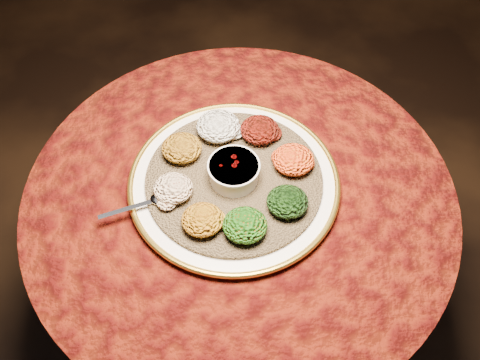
{
  "coord_description": "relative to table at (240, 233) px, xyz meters",
  "views": [
    {
      "loc": [
        0.01,
        -0.67,
        1.71
      ],
      "look_at": [
        0.0,
        0.01,
        0.76
      ],
      "focal_mm": 40.0,
      "sensor_mm": 36.0,
      "label": 1
    }
  ],
  "objects": [
    {
      "name": "portion_shiro",
      "position": [
        -0.13,
        0.08,
        0.23
      ],
      "size": [
        0.09,
        0.09,
        0.04
      ],
      "primitive_type": "ellipsoid",
      "color": "#996812",
      "rests_on": "injera"
    },
    {
      "name": "injera",
      "position": [
        -0.01,
        0.02,
        0.2
      ],
      "size": [
        0.49,
        0.49,
        0.01
      ],
      "primitive_type": "cylinder",
      "rotation": [
        0.0,
        0.0,
        0.32
      ],
      "color": "olive",
      "rests_on": "platter"
    },
    {
      "name": "portion_gomen",
      "position": [
        0.1,
        -0.06,
        0.23
      ],
      "size": [
        0.09,
        0.08,
        0.04
      ],
      "primitive_type": "ellipsoid",
      "color": "black",
      "rests_on": "injera"
    },
    {
      "name": "portion_ayib",
      "position": [
        -0.05,
        0.15,
        0.23
      ],
      "size": [
        0.1,
        0.1,
        0.05
      ],
      "primitive_type": "ellipsoid",
      "color": "white",
      "rests_on": "injera"
    },
    {
      "name": "portion_kitfo",
      "position": [
        0.04,
        0.14,
        0.23
      ],
      "size": [
        0.09,
        0.09,
        0.04
      ],
      "primitive_type": "ellipsoid",
      "color": "black",
      "rests_on": "injera"
    },
    {
      "name": "platter",
      "position": [
        -0.01,
        0.02,
        0.19
      ],
      "size": [
        0.53,
        0.53,
        0.02
      ],
      "rotation": [
        0.0,
        0.0,
        -0.19
      ],
      "color": "white",
      "rests_on": "table"
    },
    {
      "name": "table",
      "position": [
        0.0,
        0.0,
        0.0
      ],
      "size": [
        0.96,
        0.96,
        0.73
      ],
      "color": "black",
      "rests_on": "ground"
    },
    {
      "name": "portion_mixveg",
      "position": [
        0.01,
        -0.12,
        0.23
      ],
      "size": [
        0.09,
        0.09,
        0.04
      ],
      "primitive_type": "ellipsoid",
      "color": "#9B3C0A",
      "rests_on": "injera"
    },
    {
      "name": "portion_timatim",
      "position": [
        -0.14,
        -0.03,
        0.23
      ],
      "size": [
        0.08,
        0.08,
        0.04
      ],
      "primitive_type": "ellipsoid",
      "color": "maroon",
      "rests_on": "injera"
    },
    {
      "name": "portion_tikil",
      "position": [
        0.12,
        0.05,
        0.23
      ],
      "size": [
        0.09,
        0.09,
        0.04
      ],
      "primitive_type": "ellipsoid",
      "color": "#C48B10",
      "rests_on": "injera"
    },
    {
      "name": "spoon",
      "position": [
        -0.18,
        -0.05,
        0.21
      ],
      "size": [
        0.15,
        0.07,
        0.01
      ],
      "rotation": [
        0.0,
        0.0,
        -2.77
      ],
      "color": "silver",
      "rests_on": "injera"
    },
    {
      "name": "stew_bowl",
      "position": [
        -0.01,
        0.02,
        0.24
      ],
      "size": [
        0.11,
        0.11,
        0.05
      ],
      "color": "silver",
      "rests_on": "injera"
    },
    {
      "name": "portion_kik",
      "position": [
        -0.07,
        -0.1,
        0.23
      ],
      "size": [
        0.09,
        0.08,
        0.04
      ],
      "primitive_type": "ellipsoid",
      "color": "#A26D0E",
      "rests_on": "injera"
    }
  ]
}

